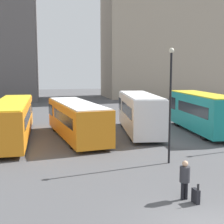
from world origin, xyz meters
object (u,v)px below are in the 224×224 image
object	(u,v)px
bus_2	(139,112)
lamp_post_1	(170,97)
bus_0	(13,118)
bus_3	(202,111)
traveler	(185,177)
bus_1	(76,119)
suitcase	(196,196)

from	to	relation	value
bus_2	lamp_post_1	world-z (taller)	lamp_post_1
bus_0	bus_3	size ratio (longest dim) A/B	1.26
traveler	bus_2	bearing A→B (deg)	-14.11
bus_2	bus_3	bearing A→B (deg)	-90.26
lamp_post_1	bus_3	bearing A→B (deg)	52.03
bus_1	traveler	distance (m)	13.03
bus_1	bus_3	size ratio (longest dim) A/B	1.07
bus_0	suitcase	world-z (taller)	bus_0
traveler	suitcase	xyz separation A→B (m)	(0.29, -0.43, -0.66)
bus_1	bus_3	bearing A→B (deg)	-97.57
traveler	lamp_post_1	bearing A→B (deg)	-20.09
bus_2	suitcase	size ratio (longest dim) A/B	11.64
bus_1	bus_0	bearing A→B (deg)	74.90
bus_0	bus_2	distance (m)	10.10
bus_2	traveler	distance (m)	13.70
bus_1	traveler	size ratio (longest dim) A/B	6.50
suitcase	lamp_post_1	distance (m)	6.37
bus_2	bus_3	size ratio (longest dim) A/B	0.98
bus_3	traveler	distance (m)	14.86
bus_0	bus_3	world-z (taller)	bus_3
bus_3	traveler	bearing A→B (deg)	153.76
bus_3	bus_2	bearing A→B (deg)	86.66
bus_2	lamp_post_1	distance (m)	8.92
bus_3	lamp_post_1	xyz separation A→B (m)	(-6.20, -7.95, 1.94)
traveler	suitcase	world-z (taller)	traveler
bus_3	suitcase	world-z (taller)	bus_3
traveler	suitcase	size ratio (longest dim) A/B	1.95
bus_0	traveler	size ratio (longest dim) A/B	7.67
bus_2	traveler	world-z (taller)	bus_2
bus_0	lamp_post_1	distance (m)	12.60
bus_3	lamp_post_1	bearing A→B (deg)	146.33
bus_1	lamp_post_1	bearing A→B (deg)	-158.71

